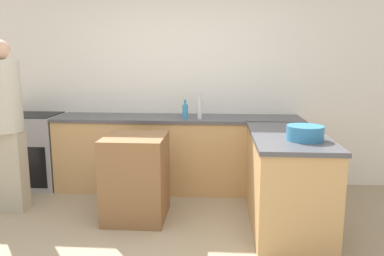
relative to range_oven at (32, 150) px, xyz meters
The scene contains 10 objects.
wall_back 2.11m from the range_oven, ahead, with size 8.00×0.06×2.70m.
counter_back 1.89m from the range_oven, ahead, with size 3.02×0.63×0.92m.
counter_peninsula 3.21m from the range_oven, 18.14° to the right, with size 0.69×1.44×0.92m.
range_oven is the anchor object (origin of this frame).
island_table 1.80m from the range_oven, 30.25° to the right, with size 0.61×0.64×0.86m.
mixing_bowl 3.43m from the range_oven, 21.99° to the right, with size 0.32×0.32×0.13m.
vinegar_bottle_clear 2.25m from the range_oven, ahead, with size 0.06×0.06×0.32m.
olive_oil_bottle 2.06m from the range_oven, ahead, with size 0.06×0.06×0.20m.
dish_soap_bottle 2.07m from the range_oven, ahead, with size 0.07×0.07×0.23m.
person_by_range 0.99m from the range_oven, 77.96° to the right, with size 0.34×0.34×1.82m.
Camera 1 is at (0.51, -2.72, 1.62)m, focal length 35.00 mm.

